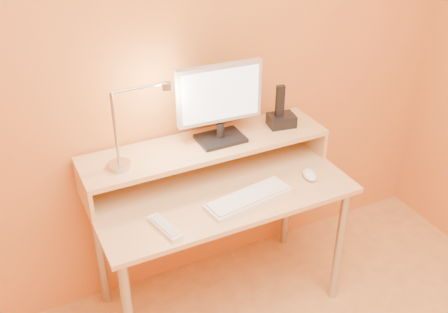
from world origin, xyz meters
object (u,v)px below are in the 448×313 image
remote_control (165,228)px  phone_dock (281,120)px  keyboard (249,199)px  lamp_base (120,165)px  mouse (310,175)px  monitor_panel (219,94)px

remote_control → phone_dock: bearing=10.2°
phone_dock → keyboard: bearing=-129.4°
lamp_base → mouse: lamp_base is taller
monitor_panel → phone_dock: size_ratio=3.14×
remote_control → lamp_base: bearing=93.5°
monitor_panel → phone_dock: bearing=1.9°
monitor_panel → lamp_base: size_ratio=4.09×
remote_control → keyboard: bearing=-9.9°
lamp_base → phone_dock: 0.84m
lamp_base → keyboard: 0.59m
phone_dock → keyboard: (-0.34, -0.30, -0.18)m
keyboard → mouse: bearing=-2.9°
keyboard → mouse: mouse is taller
monitor_panel → mouse: 0.58m
lamp_base → mouse: bearing=-15.5°
phone_dock → remote_control: bearing=-147.3°
monitor_panel → keyboard: (-0.01, -0.31, -0.39)m
lamp_base → phone_dock: bearing=2.0°
phone_dock → mouse: bearing=-79.1°
keyboard → monitor_panel: bearing=80.0°
lamp_base → phone_dock: (0.84, 0.03, 0.02)m
monitor_panel → remote_control: (-0.42, -0.34, -0.39)m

